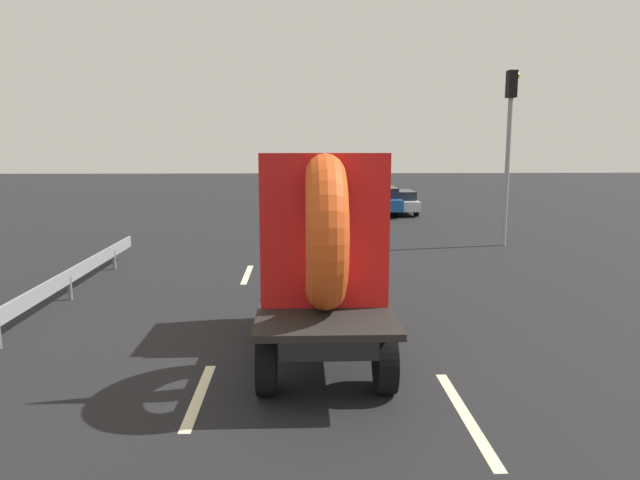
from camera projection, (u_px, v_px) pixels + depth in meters
The scene contains 10 objects.
ground_plane at pixel (317, 350), 10.19m from camera, with size 120.00×120.00×0.00m, color black.
flatbed_truck at pixel (321, 254), 10.08m from camera, with size 2.02×4.68×3.43m.
distant_sedan at pixel (379, 199), 29.60m from camera, with size 1.82×4.24×1.38m.
traffic_light at pixel (509, 133), 19.99m from camera, with size 0.42×0.36×5.98m.
guardrail at pixel (38, 296), 11.79m from camera, with size 0.10×13.02×0.71m.
lane_dash_left_near at pixel (199, 395), 8.36m from camera, with size 2.24×0.16×0.01m, color beige.
lane_dash_left_far at pixel (247, 274), 16.05m from camera, with size 2.31×0.16×0.01m, color beige.
lane_dash_right_near at pixel (466, 415), 7.75m from camera, with size 2.76×0.16×0.01m, color beige.
lane_dash_right_far at pixel (379, 273), 16.19m from camera, with size 2.36×0.16×0.01m, color beige.
oncoming_car at pixel (399, 201), 29.80m from camera, with size 1.55×3.61×1.18m.
Camera 1 is at (-0.28, -9.73, 3.57)m, focal length 32.83 mm.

